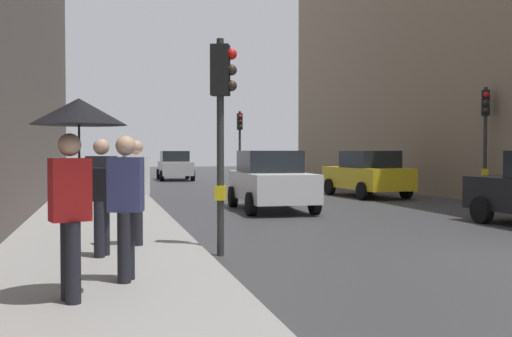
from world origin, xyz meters
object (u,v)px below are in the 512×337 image
at_px(car_white_compact, 271,181).
at_px(car_yellow_taxi, 367,174).
at_px(pedestrian_in_dark_coat, 102,192).
at_px(car_silver_hatchback, 175,166).
at_px(pedestrian_with_umbrella, 76,142).
at_px(pedestrian_with_grey_backpack, 122,199).
at_px(traffic_light_mid_street, 485,124).
at_px(pedestrian_with_black_backpack, 133,186).
at_px(traffic_light_far_median, 240,134).
at_px(traffic_light_near_right, 222,106).

height_order(car_white_compact, car_yellow_taxi, same).
bearing_deg(pedestrian_in_dark_coat, car_yellow_taxi, 50.18).
relative_size(car_silver_hatchback, car_yellow_taxi, 0.98).
relative_size(car_yellow_taxi, pedestrian_with_umbrella, 2.02).
height_order(pedestrian_with_umbrella, pedestrian_with_grey_backpack, pedestrian_with_umbrella).
relative_size(traffic_light_mid_street, pedestrian_with_black_backpack, 2.17).
bearing_deg(car_yellow_taxi, traffic_light_mid_street, -59.83).
height_order(traffic_light_mid_street, pedestrian_with_umbrella, traffic_light_mid_street).
bearing_deg(pedestrian_with_black_backpack, traffic_light_mid_street, 30.26).
relative_size(traffic_light_far_median, pedestrian_with_umbrella, 1.76).
bearing_deg(car_yellow_taxi, pedestrian_with_umbrella, -124.85).
bearing_deg(car_yellow_taxi, pedestrian_in_dark_coat, -129.82).
xyz_separation_m(traffic_light_near_right, pedestrian_with_umbrella, (-2.19, -3.19, -0.65)).
distance_m(traffic_light_near_right, pedestrian_with_umbrella, 3.92).
height_order(traffic_light_near_right, pedestrian_with_black_backpack, traffic_light_near_right).
bearing_deg(car_silver_hatchback, car_yellow_taxi, -69.81).
relative_size(car_silver_hatchback, pedestrian_with_umbrella, 1.98).
bearing_deg(car_silver_hatchback, traffic_light_mid_street, -67.60).
bearing_deg(traffic_light_mid_street, pedestrian_in_dark_coat, -147.32).
height_order(car_white_compact, pedestrian_with_black_backpack, pedestrian_with_black_backpack).
distance_m(traffic_light_mid_street, pedestrian_in_dark_coat, 14.53).
xyz_separation_m(traffic_light_near_right, pedestrian_with_grey_backpack, (-1.69, -2.33, -1.32)).
bearing_deg(pedestrian_in_dark_coat, traffic_light_mid_street, 32.68).
distance_m(car_yellow_taxi, pedestrian_with_grey_backpack, 16.67).
relative_size(pedestrian_with_umbrella, pedestrian_in_dark_coat, 1.21).
bearing_deg(pedestrian_with_umbrella, traffic_light_mid_street, 40.20).
bearing_deg(traffic_light_near_right, pedestrian_with_black_backpack, 160.29).
distance_m(pedestrian_with_black_backpack, pedestrian_in_dark_coat, 1.13).
relative_size(traffic_light_far_median, pedestrian_with_grey_backpack, 2.13).
xyz_separation_m(car_white_compact, pedestrian_with_grey_backpack, (-4.59, -9.54, 0.29)).
xyz_separation_m(car_silver_hatchback, pedestrian_in_dark_coat, (-4.26, -26.98, 0.25)).
xyz_separation_m(traffic_light_near_right, car_yellow_taxi, (7.90, 11.30, -1.61)).
bearing_deg(pedestrian_with_black_backpack, pedestrian_with_umbrella, -101.73).
relative_size(car_silver_hatchback, pedestrian_in_dark_coat, 2.39).
bearing_deg(traffic_light_far_median, pedestrian_with_grey_backpack, -106.45).
relative_size(traffic_light_near_right, car_silver_hatchback, 0.85).
relative_size(car_white_compact, pedestrian_in_dark_coat, 2.40).
bearing_deg(pedestrian_with_black_backpack, car_yellow_taxi, 49.19).
distance_m(traffic_light_near_right, traffic_light_far_median, 20.34).
xyz_separation_m(car_yellow_taxi, pedestrian_with_black_backpack, (-9.32, -10.80, 0.29)).
bearing_deg(traffic_light_mid_street, pedestrian_with_grey_backpack, -141.05).
bearing_deg(traffic_light_far_median, pedestrian_in_dark_coat, -108.47).
xyz_separation_m(traffic_light_mid_street, pedestrian_with_umbrella, (-12.41, -10.49, -0.81)).
xyz_separation_m(car_yellow_taxi, pedestrian_with_umbrella, (-10.09, -14.49, 0.96)).
xyz_separation_m(pedestrian_with_black_backpack, pedestrian_in_dark_coat, (-0.52, -1.01, -0.03)).
bearing_deg(traffic_light_far_median, car_silver_hatchback, 110.43).
distance_m(car_yellow_taxi, pedestrian_with_umbrella, 17.68).
height_order(traffic_light_mid_street, car_yellow_taxi, traffic_light_mid_street).
height_order(traffic_light_mid_street, traffic_light_near_right, traffic_light_mid_street).
bearing_deg(pedestrian_in_dark_coat, pedestrian_with_black_backpack, 62.76).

